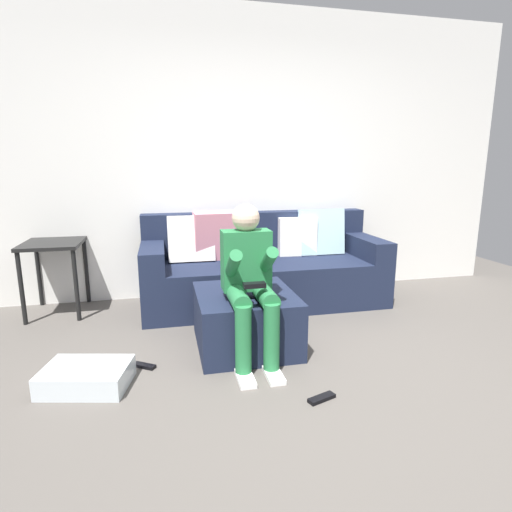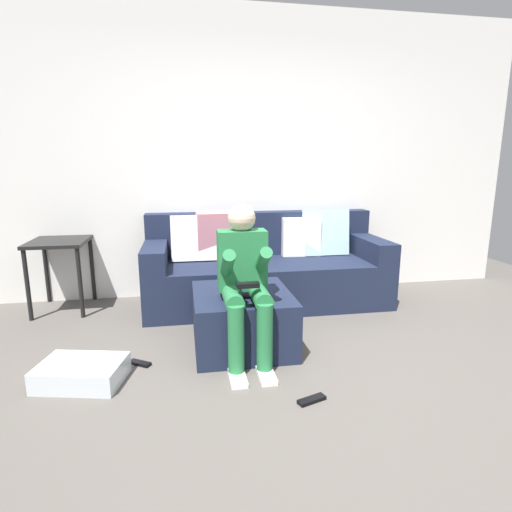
{
  "view_description": "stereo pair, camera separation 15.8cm",
  "coord_description": "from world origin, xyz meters",
  "px_view_note": "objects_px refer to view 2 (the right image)",
  "views": [
    {
      "loc": [
        -0.89,
        -1.82,
        1.29
      ],
      "look_at": [
        -0.16,
        1.39,
        0.56
      ],
      "focal_mm": 28.97,
      "sensor_mm": 36.0,
      "label": 1
    },
    {
      "loc": [
        -0.73,
        -1.85,
        1.29
      ],
      "look_at": [
        -0.16,
        1.39,
        0.56
      ],
      "focal_mm": 28.97,
      "sensor_mm": 36.0,
      "label": 2
    }
  ],
  "objects_px": {
    "remote_near_ottoman": "(312,400)",
    "remote_by_storage_bin": "(140,363)",
    "person_seated": "(244,277)",
    "storage_bin": "(82,373)",
    "side_table": "(60,252)",
    "ottoman": "(242,319)",
    "couch_sectional": "(264,268)"
  },
  "relations": [
    {
      "from": "remote_near_ottoman",
      "to": "remote_by_storage_bin",
      "type": "xyz_separation_m",
      "value": [
        -0.98,
        0.62,
        0.0
      ]
    },
    {
      "from": "person_seated",
      "to": "storage_bin",
      "type": "bearing_deg",
      "value": -171.23
    },
    {
      "from": "storage_bin",
      "to": "person_seated",
      "type": "bearing_deg",
      "value": 8.77
    },
    {
      "from": "side_table",
      "to": "remote_by_storage_bin",
      "type": "xyz_separation_m",
      "value": [
        0.78,
        -1.24,
        -0.53
      ]
    },
    {
      "from": "ottoman",
      "to": "storage_bin",
      "type": "distance_m",
      "value": 1.1
    },
    {
      "from": "couch_sectional",
      "to": "side_table",
      "type": "distance_m",
      "value": 1.85
    },
    {
      "from": "storage_bin",
      "to": "side_table",
      "type": "distance_m",
      "value": 1.56
    },
    {
      "from": "person_seated",
      "to": "remote_by_storage_bin",
      "type": "bearing_deg",
      "value": 178.71
    },
    {
      "from": "couch_sectional",
      "to": "storage_bin",
      "type": "relative_size",
      "value": 4.56
    },
    {
      "from": "ottoman",
      "to": "remote_near_ottoman",
      "type": "relative_size",
      "value": 4.45
    },
    {
      "from": "couch_sectional",
      "to": "person_seated",
      "type": "height_order",
      "value": "person_seated"
    },
    {
      "from": "remote_by_storage_bin",
      "to": "remote_near_ottoman",
      "type": "bearing_deg",
      "value": 1.54
    },
    {
      "from": "storage_bin",
      "to": "ottoman",
      "type": "bearing_deg",
      "value": 19.29
    },
    {
      "from": "storage_bin",
      "to": "remote_by_storage_bin",
      "type": "relative_size",
      "value": 3.22
    },
    {
      "from": "ottoman",
      "to": "person_seated",
      "type": "bearing_deg",
      "value": -93.4
    },
    {
      "from": "storage_bin",
      "to": "remote_near_ottoman",
      "type": "xyz_separation_m",
      "value": [
        1.31,
        -0.44,
        -0.05
      ]
    },
    {
      "from": "side_table",
      "to": "remote_by_storage_bin",
      "type": "distance_m",
      "value": 1.56
    },
    {
      "from": "person_seated",
      "to": "remote_by_storage_bin",
      "type": "distance_m",
      "value": 0.9
    },
    {
      "from": "ottoman",
      "to": "side_table",
      "type": "xyz_separation_m",
      "value": [
        -1.49,
        1.05,
        0.34
      ]
    },
    {
      "from": "ottoman",
      "to": "storage_bin",
      "type": "height_order",
      "value": "ottoman"
    },
    {
      "from": "couch_sectional",
      "to": "person_seated",
      "type": "bearing_deg",
      "value": -107.46
    },
    {
      "from": "ottoman",
      "to": "person_seated",
      "type": "xyz_separation_m",
      "value": [
        -0.01,
        -0.2,
        0.37
      ]
    },
    {
      "from": "person_seated",
      "to": "storage_bin",
      "type": "height_order",
      "value": "person_seated"
    },
    {
      "from": "ottoman",
      "to": "remote_near_ottoman",
      "type": "bearing_deg",
      "value": -71.23
    },
    {
      "from": "couch_sectional",
      "to": "remote_by_storage_bin",
      "type": "xyz_separation_m",
      "value": [
        -1.06,
        -1.14,
        -0.32
      ]
    },
    {
      "from": "ottoman",
      "to": "storage_bin",
      "type": "bearing_deg",
      "value": -160.71
    },
    {
      "from": "side_table",
      "to": "remote_near_ottoman",
      "type": "xyz_separation_m",
      "value": [
        1.76,
        -1.86,
        -0.53
      ]
    },
    {
      "from": "storage_bin",
      "to": "side_table",
      "type": "bearing_deg",
      "value": 107.8
    },
    {
      "from": "remote_near_ottoman",
      "to": "remote_by_storage_bin",
      "type": "relative_size",
      "value": 1.11
    },
    {
      "from": "remote_near_ottoman",
      "to": "couch_sectional",
      "type": "bearing_deg",
      "value": 68.08
    },
    {
      "from": "remote_by_storage_bin",
      "to": "storage_bin",
      "type": "bearing_deg",
      "value": -118.18
    },
    {
      "from": "couch_sectional",
      "to": "ottoman",
      "type": "xyz_separation_m",
      "value": [
        -0.35,
        -0.96,
        -0.13
      ]
    }
  ]
}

